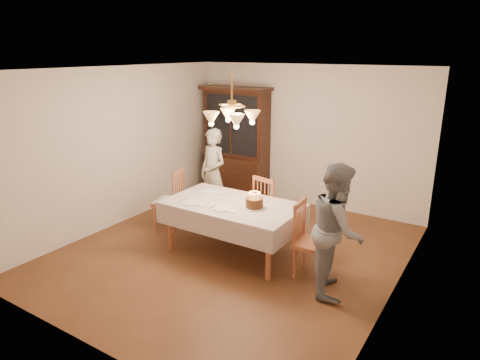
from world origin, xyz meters
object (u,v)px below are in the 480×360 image
Objects in this scene: chair_far_side at (270,210)px; birthday_cake at (254,203)px; dining_table at (232,208)px; elderly_woman at (213,173)px; china_hutch at (236,144)px.

chair_far_side is 0.89m from birthday_cake.
dining_table is 1.51m from elderly_woman.
china_hutch is at bearing 121.74° from dining_table.
china_hutch is at bearing 119.27° from elderly_woman.
birthday_cake is at bearing -20.50° from elderly_woman.
dining_table is 1.90× the size of chair_far_side.
china_hutch is at bearing 137.13° from chair_far_side.
chair_far_side is at bearing -42.87° from china_hutch.
chair_far_side is at bearing 3.95° from elderly_woman.
elderly_woman is (-1.28, 0.25, 0.34)m from chair_far_side.
birthday_cake is at bearing 0.17° from dining_table.
chair_far_side reaches higher than dining_table.
china_hutch is 1.28m from elderly_woman.
china_hutch is 2.16× the size of chair_far_side.
china_hutch reaches higher than dining_table.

